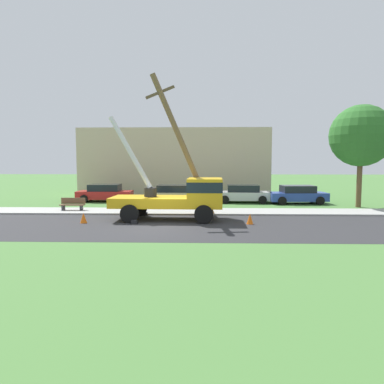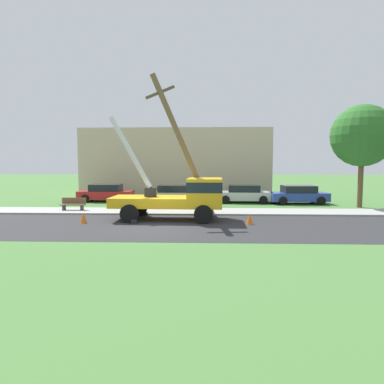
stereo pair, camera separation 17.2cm
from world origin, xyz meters
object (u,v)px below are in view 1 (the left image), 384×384
at_px(traffic_cone_curbside, 201,211).
at_px(park_bench, 73,205).
at_px(leaning_utility_pole, 183,145).
at_px(roadside_tree_near, 361,136).
at_px(traffic_cone_behind, 84,218).
at_px(parked_sedan_blue, 297,194).
at_px(utility_truck, 182,195).
at_px(traffic_cone_ahead, 250,219).
at_px(parked_sedan_silver, 243,194).
at_px(parked_sedan_tan, 173,194).
at_px(parked_sedan_red, 105,193).

distance_m(traffic_cone_curbside, park_bench, 8.62).
relative_size(leaning_utility_pole, roadside_tree_near, 1.14).
xyz_separation_m(traffic_cone_behind, roadside_tree_near, (17.60, 7.06, 4.81)).
xyz_separation_m(traffic_cone_curbside, parked_sedan_blue, (7.52, 6.52, 0.43)).
height_order(utility_truck, traffic_cone_ahead, utility_truck).
bearing_deg(utility_truck, traffic_cone_curbside, 52.31).
bearing_deg(parked_sedan_blue, park_bench, -163.05).
height_order(parked_sedan_silver, roadside_tree_near, roadside_tree_near).
bearing_deg(traffic_cone_curbside, utility_truck, -127.69).
bearing_deg(traffic_cone_curbside, traffic_cone_behind, -157.22).
bearing_deg(park_bench, parked_sedan_tan, 39.43).
height_order(traffic_cone_ahead, traffic_cone_behind, same).
distance_m(traffic_cone_ahead, parked_sedan_tan, 10.62).
bearing_deg(parked_sedan_tan, traffic_cone_ahead, -62.95).
relative_size(parked_sedan_silver, roadside_tree_near, 0.61).
bearing_deg(traffic_cone_ahead, traffic_cone_behind, 179.61).
height_order(utility_truck, parked_sedan_tan, utility_truck).
distance_m(traffic_cone_behind, park_bench, 4.81).
relative_size(parked_sedan_tan, park_bench, 2.78).
relative_size(traffic_cone_behind, parked_sedan_tan, 0.13).
bearing_deg(traffic_cone_curbside, parked_sedan_blue, 40.90).
distance_m(leaning_utility_pole, parked_sedan_silver, 9.28).
distance_m(parked_sedan_red, roadside_tree_near, 19.97).
bearing_deg(park_bench, leaning_utility_pole, -14.61).
relative_size(leaning_utility_pole, parked_sedan_blue, 1.85).
distance_m(traffic_cone_ahead, traffic_cone_curbside, 3.74).
xyz_separation_m(parked_sedan_blue, roadside_tree_near, (3.80, -2.09, 4.38)).
distance_m(traffic_cone_behind, parked_sedan_tan, 10.24).
relative_size(leaning_utility_pole, traffic_cone_ahead, 14.85).
height_order(parked_sedan_blue, roadside_tree_near, roadside_tree_near).
relative_size(parked_sedan_blue, roadside_tree_near, 0.62).
distance_m(parked_sedan_tan, parked_sedan_silver, 5.58).
bearing_deg(parked_sedan_silver, traffic_cone_ahead, -94.34).
relative_size(parked_sedan_red, parked_sedan_blue, 0.98).
relative_size(traffic_cone_ahead, parked_sedan_red, 0.13).
bearing_deg(park_bench, parked_sedan_red, 84.79).
bearing_deg(traffic_cone_curbside, leaning_utility_pole, -165.57).
height_order(utility_truck, leaning_utility_pole, leaning_utility_pole).
height_order(parked_sedan_red, park_bench, parked_sedan_red).
distance_m(parked_sedan_red, parked_sedan_blue, 15.48).
height_order(leaning_utility_pole, parked_sedan_red, leaning_utility_pole).
xyz_separation_m(utility_truck, traffic_cone_behind, (-5.20, -1.25, -1.13)).
distance_m(leaning_utility_pole, parked_sedan_tan, 7.96).
height_order(traffic_cone_ahead, parked_sedan_red, parked_sedan_red).
bearing_deg(leaning_utility_pole, parked_sedan_red, 131.54).
distance_m(leaning_utility_pole, traffic_cone_curbside, 4.11).
bearing_deg(roadside_tree_near, parked_sedan_red, 171.06).
distance_m(utility_truck, parked_sedan_silver, 9.58).
bearing_deg(parked_sedan_red, traffic_cone_ahead, -43.98).
xyz_separation_m(traffic_cone_ahead, parked_sedan_blue, (4.93, 9.21, 0.43)).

